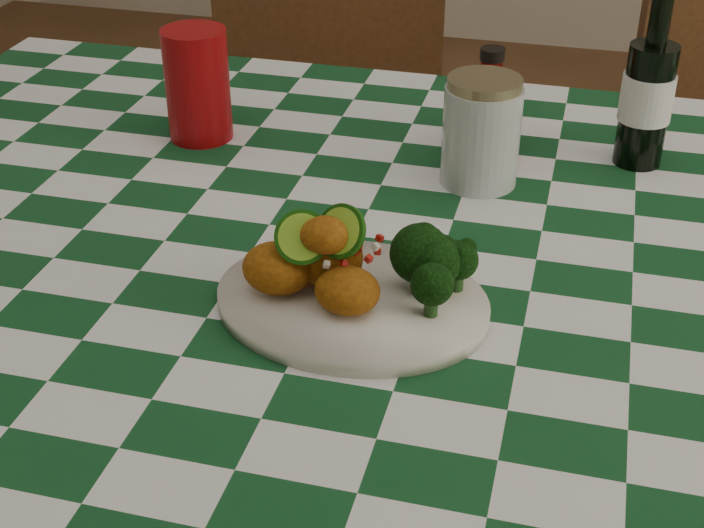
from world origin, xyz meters
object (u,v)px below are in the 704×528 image
(red_tumbler, at_px, (198,85))
(plate, at_px, (352,303))
(dining_table, at_px, (429,501))
(beer_bottle, at_px, (650,79))
(fried_chicken_pile, at_px, (328,255))
(wooden_chair_left, at_px, (324,159))
(mason_jar, at_px, (481,131))
(ketchup_bottle, at_px, (489,100))

(red_tumbler, bearing_deg, plate, -49.31)
(dining_table, height_order, beer_bottle, beer_bottle)
(fried_chicken_pile, height_order, red_tumbler, red_tumbler)
(dining_table, xyz_separation_m, fried_chicken_pile, (-0.09, -0.15, 0.45))
(fried_chicken_pile, distance_m, wooden_chair_left, 0.98)
(red_tumbler, distance_m, mason_jar, 0.39)
(dining_table, relative_size, ketchup_bottle, 11.97)
(plate, relative_size, ketchup_bottle, 2.00)
(dining_table, height_order, mason_jar, mason_jar)
(plate, relative_size, mason_jar, 2.03)
(fried_chicken_pile, height_order, wooden_chair_left, wooden_chair_left)
(ketchup_bottle, xyz_separation_m, mason_jar, (0.00, -0.10, -0.00))
(dining_table, xyz_separation_m, wooden_chair_left, (-0.35, 0.73, 0.12))
(fried_chicken_pile, bearing_deg, plate, 0.00)
(beer_bottle, bearing_deg, dining_table, -126.38)
(plate, xyz_separation_m, ketchup_bottle, (0.08, 0.42, 0.06))
(plate, distance_m, beer_bottle, 0.51)
(plate, xyz_separation_m, mason_jar, (0.08, 0.32, 0.06))
(red_tumbler, bearing_deg, beer_bottle, 6.71)
(plate, relative_size, fried_chicken_pile, 2.06)
(plate, bearing_deg, red_tumbler, 130.69)
(dining_table, distance_m, fried_chicken_pile, 0.49)
(red_tumbler, height_order, mason_jar, red_tumbler)
(red_tumbler, height_order, ketchup_bottle, red_tumbler)
(fried_chicken_pile, distance_m, beer_bottle, 0.52)
(ketchup_bottle, distance_m, beer_bottle, 0.20)
(ketchup_bottle, distance_m, mason_jar, 0.10)
(red_tumbler, distance_m, beer_bottle, 0.58)
(dining_table, relative_size, fried_chicken_pile, 12.32)
(fried_chicken_pile, bearing_deg, red_tumbler, 128.33)
(beer_bottle, bearing_deg, plate, -122.78)
(ketchup_bottle, height_order, beer_bottle, beer_bottle)
(wooden_chair_left, bearing_deg, mason_jar, -69.42)
(beer_bottle, relative_size, wooden_chair_left, 0.22)
(beer_bottle, bearing_deg, wooden_chair_left, 140.80)
(ketchup_bottle, bearing_deg, beer_bottle, 2.24)
(beer_bottle, distance_m, wooden_chair_left, 0.82)
(dining_table, bearing_deg, fried_chicken_pile, -122.47)
(wooden_chair_left, bearing_deg, dining_table, -76.73)
(ketchup_bottle, bearing_deg, red_tumbler, -171.02)
(dining_table, relative_size, mason_jar, 12.16)
(dining_table, xyz_separation_m, ketchup_bottle, (0.01, 0.27, 0.46))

